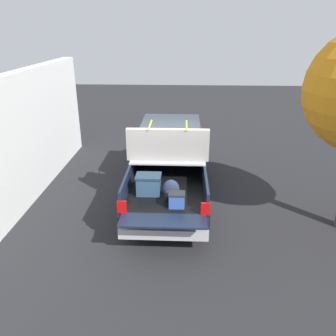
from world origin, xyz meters
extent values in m
plane|color=#262628|center=(0.00, 0.00, 0.00)|extent=(40.00, 40.00, 0.00)
cube|color=#162138|center=(0.00, 0.00, 0.61)|extent=(5.50, 1.92, 0.48)
cube|color=black|center=(-1.20, 0.00, 0.87)|extent=(2.80, 1.80, 0.04)
cube|color=#162138|center=(-1.20, 0.93, 1.10)|extent=(2.80, 0.06, 0.50)
cube|color=#162138|center=(-1.20, -0.93, 1.10)|extent=(2.80, 0.06, 0.50)
cube|color=#162138|center=(0.17, 0.00, 1.10)|extent=(0.06, 1.80, 0.50)
cube|color=#162138|center=(-2.88, 0.00, 0.87)|extent=(0.55, 1.80, 0.04)
cube|color=#B2B2B7|center=(-0.43, 0.00, 1.37)|extent=(1.25, 1.92, 0.04)
cube|color=#162138|center=(1.35, 0.00, 1.10)|extent=(2.30, 1.92, 0.50)
cube|color=#2D3842|center=(1.25, 0.00, 1.61)|extent=(1.94, 1.76, 0.51)
cube|color=#162138|center=(2.70, 0.00, 1.04)|extent=(0.40, 1.82, 0.38)
cube|color=#B2B2B7|center=(-2.72, 0.00, 0.49)|extent=(0.24, 1.92, 0.24)
cube|color=red|center=(-2.62, 0.88, 1.03)|extent=(0.06, 0.20, 0.28)
cube|color=red|center=(-2.62, -0.88, 1.03)|extent=(0.06, 0.20, 0.28)
cylinder|color=black|center=(1.75, 0.88, 0.39)|extent=(0.77, 0.30, 0.77)
cylinder|color=black|center=(1.75, -0.88, 0.39)|extent=(0.77, 0.30, 0.77)
cylinder|color=black|center=(-1.75, 0.88, 0.39)|extent=(0.77, 0.30, 0.77)
cylinder|color=black|center=(-1.75, -0.88, 0.39)|extent=(0.77, 0.30, 0.77)
cube|color=#335170|center=(-1.69, 0.40, 1.10)|extent=(0.40, 0.55, 0.43)
cube|color=#23394E|center=(-1.69, 0.40, 1.34)|extent=(0.44, 0.59, 0.05)
ellipsoid|color=#283351|center=(-1.91, -0.13, 1.12)|extent=(0.20, 0.38, 0.47)
ellipsoid|color=#283351|center=(-2.02, -0.13, 1.05)|extent=(0.09, 0.27, 0.21)
cube|color=#3359B2|center=(-2.30, -0.27, 1.04)|extent=(0.26, 0.34, 0.30)
cube|color=#262628|center=(-2.30, -0.27, 1.21)|extent=(0.28, 0.36, 0.04)
cube|color=#9E9993|center=(-0.43, 0.00, 1.60)|extent=(0.83, 2.07, 0.42)
cube|color=#9E9993|center=(-0.76, 0.00, 2.01)|extent=(0.16, 2.07, 0.40)
cube|color=#9E9993|center=(-0.38, 0.94, 1.92)|extent=(0.59, 0.20, 0.22)
cube|color=#9E9993|center=(-0.38, -0.94, 1.92)|extent=(0.59, 0.20, 0.22)
cube|color=yellow|center=(-0.43, 0.47, 2.22)|extent=(0.93, 0.03, 0.02)
cube|color=yellow|center=(-0.43, -0.47, 2.22)|extent=(0.93, 0.03, 0.02)
cube|color=white|center=(-0.95, 3.93, 1.75)|extent=(10.27, 0.36, 3.49)
camera|label=1|loc=(-8.96, -0.39, 4.58)|focal=36.81mm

